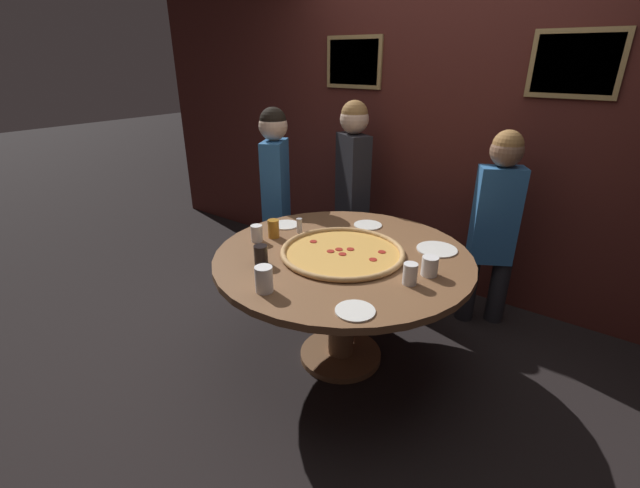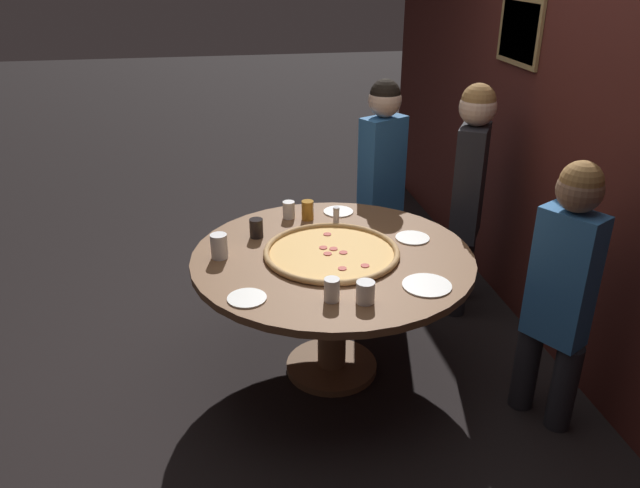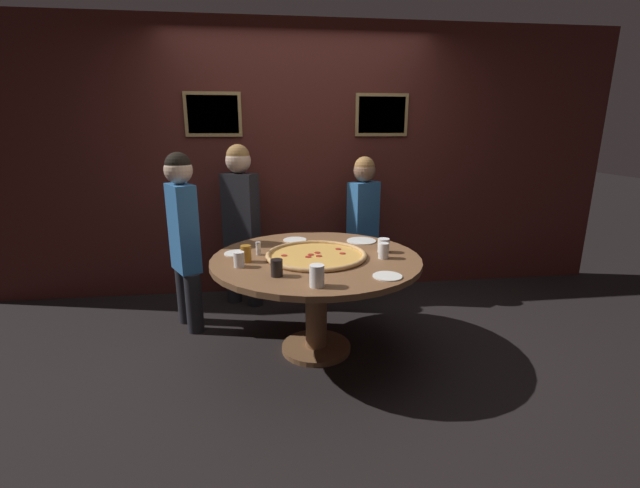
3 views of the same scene
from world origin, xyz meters
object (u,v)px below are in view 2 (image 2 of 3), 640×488
at_px(drink_cup_near_left, 332,290).
at_px(white_plate_beside_cup, 412,238).
at_px(dining_table, 332,278).
at_px(drink_cup_far_left, 219,246).
at_px(white_plate_far_back, 427,285).
at_px(condiment_shaker, 336,215).
at_px(giant_pizza, 332,252).
at_px(drink_cup_beside_pizza, 308,210).
at_px(drink_cup_near_right, 289,210).
at_px(white_plate_near_front, 338,212).
at_px(diner_side_right, 469,187).
at_px(white_plate_right_side, 247,298).
at_px(diner_centre_back, 382,173).
at_px(diner_side_left, 562,283).
at_px(drink_cup_by_shaker, 256,228).
at_px(drink_cup_front_edge, 365,292).

distance_m(drink_cup_near_left, white_plate_beside_cup, 0.82).
height_order(dining_table, drink_cup_far_left, drink_cup_far_left).
xyz_separation_m(white_plate_far_back, condiment_shaker, (-0.83, -0.28, 0.05)).
distance_m(dining_table, drink_cup_near_left, 0.52).
distance_m(giant_pizza, drink_cup_beside_pizza, 0.50).
distance_m(drink_cup_near_right, drink_cup_beside_pizza, 0.12).
relative_size(white_plate_near_front, diner_side_right, 0.12).
xyz_separation_m(drink_cup_far_left, condiment_shaker, (-0.34, 0.69, -0.02)).
xyz_separation_m(white_plate_far_back, white_plate_right_side, (-0.03, -0.86, 0.00)).
bearing_deg(drink_cup_near_right, diner_centre_back, 124.11).
bearing_deg(giant_pizza, diner_side_left, 60.40).
distance_m(drink_cup_near_right, drink_cup_by_shaker, 0.32).
xyz_separation_m(diner_side_left, diner_centre_back, (-1.58, -0.45, 0.04)).
bearing_deg(drink_cup_beside_pizza, giant_pizza, 5.82).
bearing_deg(drink_cup_beside_pizza, drink_cup_near_left, -2.38).
height_order(drink_cup_far_left, diner_side_right, diner_side_right).
height_order(drink_cup_near_right, drink_cup_beside_pizza, drink_cup_beside_pizza).
distance_m(drink_cup_near_right, white_plate_right_side, 0.97).
xyz_separation_m(drink_cup_near_right, white_plate_right_side, (0.92, -0.32, -0.05)).
bearing_deg(diner_side_left, drink_cup_far_left, 38.16).
xyz_separation_m(drink_cup_near_right, white_plate_near_front, (-0.04, 0.31, -0.05)).
relative_size(dining_table, drink_cup_far_left, 11.39).
height_order(drink_cup_near_left, condiment_shaker, drink_cup_near_left).
bearing_deg(drink_cup_front_edge, drink_cup_by_shaker, -151.79).
bearing_deg(white_plate_beside_cup, drink_cup_by_shaker, -101.48).
bearing_deg(giant_pizza, diner_centre_back, 151.78).
bearing_deg(drink_cup_near_right, drink_cup_near_left, 3.87).
relative_size(drink_cup_near_right, white_plate_beside_cup, 0.54).
bearing_deg(white_plate_right_side, drink_cup_beside_pizza, 154.33).
distance_m(white_plate_far_back, diner_centre_back, 1.43).
relative_size(diner_side_right, diner_centre_back, 1.03).
relative_size(drink_cup_beside_pizza, white_plate_far_back, 0.49).
relative_size(white_plate_far_back, diner_side_left, 0.17).
bearing_deg(white_plate_far_back, diner_side_left, 75.98).
distance_m(drink_cup_near_left, drink_cup_far_left, 0.73).
relative_size(dining_table, drink_cup_beside_pizza, 12.89).
bearing_deg(diner_side_right, drink_cup_near_left, 164.12).
relative_size(drink_cup_by_shaker, condiment_shaker, 1.11).
bearing_deg(dining_table, white_plate_right_side, -50.92).
bearing_deg(drink_cup_front_edge, drink_cup_far_left, -131.89).
relative_size(drink_cup_beside_pizza, white_plate_right_side, 0.63).
bearing_deg(drink_cup_near_left, diner_side_right, 133.93).
relative_size(dining_table, drink_cup_front_edge, 14.52).
bearing_deg(white_plate_right_side, white_plate_far_back, 88.14).
height_order(drink_cup_by_shaker, diner_side_left, diner_side_left).
height_order(giant_pizza, white_plate_far_back, giant_pizza).
height_order(drink_cup_far_left, condiment_shaker, drink_cup_far_left).
distance_m(drink_cup_near_right, diner_centre_back, 0.85).
bearing_deg(white_plate_right_side, giant_pizza, 129.10).
distance_m(drink_cup_front_edge, white_plate_far_back, 0.34).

